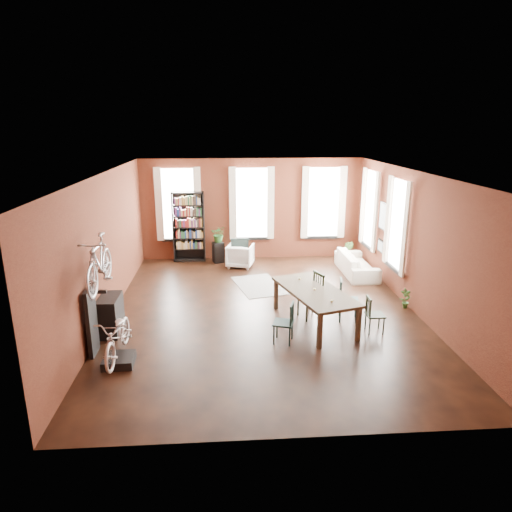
{
  "coord_description": "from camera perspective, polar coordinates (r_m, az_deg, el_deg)",
  "views": [
    {
      "loc": [
        -0.88,
        -9.85,
        4.22
      ],
      "look_at": [
        -0.14,
        0.6,
        1.18
      ],
      "focal_mm": 32.0,
      "sensor_mm": 36.0,
      "label": 1
    }
  ],
  "objects": [
    {
      "name": "bookshelf",
      "position": [
        14.54,
        -8.4,
        3.63
      ],
      "size": [
        1.0,
        0.32,
        2.2
      ],
      "primitive_type": "cube",
      "color": "black",
      "rests_on": "ground"
    },
    {
      "name": "bicycle_hung",
      "position": [
        8.62,
        -19.2,
        1.26
      ],
      "size": [
        0.47,
        1.0,
        1.66
      ],
      "primitive_type": "imported",
      "color": "#A5A8AD",
      "rests_on": "bike_wall_rack"
    },
    {
      "name": "bike_wall_rack",
      "position": [
        9.16,
        -19.87,
        -7.76
      ],
      "size": [
        0.16,
        0.6,
        1.3
      ],
      "primitive_type": "cube",
      "color": "black",
      "rests_on": "ground"
    },
    {
      "name": "plant_stand",
      "position": [
        14.44,
        -4.75,
        0.48
      ],
      "size": [
        0.4,
        0.4,
        0.64
      ],
      "primitive_type": "cube",
      "rotation": [
        0.0,
        0.0,
        0.3
      ],
      "color": "black",
      "rests_on": "ground"
    },
    {
      "name": "room",
      "position": [
        10.73,
        2.06,
        4.99
      ],
      "size": [
        9.0,
        9.04,
        3.22
      ],
      "color": "black",
      "rests_on": "ground"
    },
    {
      "name": "bicycle_floor",
      "position": [
        8.49,
        -17.07,
        -7.26
      ],
      "size": [
        0.57,
        0.84,
        1.57
      ],
      "primitive_type": "imported",
      "rotation": [
        0.0,
        0.0,
        -0.03
      ],
      "color": "beige",
      "rests_on": "bike_trainer"
    },
    {
      "name": "plant_on_stand",
      "position": [
        14.34,
        -4.65,
        2.55
      ],
      "size": [
        0.53,
        0.57,
        0.41
      ],
      "primitive_type": "imported",
      "rotation": [
        0.0,
        0.0,
        -0.11
      ],
      "color": "#275D25",
      "rests_on": "plant_stand"
    },
    {
      "name": "striped_rug",
      "position": [
        12.38,
        0.34,
        -3.7
      ],
      "size": [
        1.5,
        1.98,
        0.01
      ],
      "primitive_type": "cube",
      "rotation": [
        0.0,
        0.0,
        0.24
      ],
      "color": "black",
      "rests_on": "ground"
    },
    {
      "name": "console_table",
      "position": [
        10.03,
        -17.72,
        -7.02
      ],
      "size": [
        0.4,
        0.8,
        0.8
      ],
      "primitive_type": "cube",
      "color": "black",
      "rests_on": "ground"
    },
    {
      "name": "dining_chair_c",
      "position": [
        9.9,
        14.66,
        -7.11
      ],
      "size": [
        0.36,
        0.36,
        0.78
      ],
      "primitive_type": "cube",
      "rotation": [
        0.0,
        0.0,
        1.56
      ],
      "color": "black",
      "rests_on": "ground"
    },
    {
      "name": "dining_table",
      "position": [
        10.05,
        7.25,
        -6.34
      ],
      "size": [
        1.67,
        2.5,
        0.78
      ],
      "primitive_type": "cube",
      "rotation": [
        0.0,
        0.0,
        0.29
      ],
      "color": "#483D2B",
      "rests_on": "ground"
    },
    {
      "name": "white_armchair",
      "position": [
        13.92,
        -2.0,
        0.19
      ],
      "size": [
        0.9,
        0.86,
        0.77
      ],
      "primitive_type": "imported",
      "rotation": [
        0.0,
        0.0,
        2.88
      ],
      "color": "silver",
      "rests_on": "ground"
    },
    {
      "name": "dining_chair_a",
      "position": [
        9.17,
        3.43,
        -8.32
      ],
      "size": [
        0.48,
        0.48,
        0.84
      ],
      "primitive_type": "cube",
      "rotation": [
        0.0,
        0.0,
        -1.87
      ],
      "color": "#1A3A3A",
      "rests_on": "ground"
    },
    {
      "name": "dining_chair_d",
      "position": [
        10.34,
        11.49,
        -5.43
      ],
      "size": [
        0.52,
        0.52,
        0.93
      ],
      "primitive_type": "cube",
      "rotation": [
        0.0,
        0.0,
        1.35
      ],
      "color": "#1A3A39",
      "rests_on": "ground"
    },
    {
      "name": "dining_chair_b",
      "position": [
        10.33,
        6.79,
        -4.96
      ],
      "size": [
        0.61,
        0.61,
        1.03
      ],
      "primitive_type": "cube",
      "rotation": [
        0.0,
        0.0,
        -1.22
      ],
      "color": "black",
      "rests_on": "ground"
    },
    {
      "name": "plant_small",
      "position": [
        11.46,
        18.11,
        -5.79
      ],
      "size": [
        0.31,
        0.51,
        0.17
      ],
      "primitive_type": "imported",
      "rotation": [
        0.0,
        0.0,
        0.12
      ],
      "color": "#2D5C24",
      "rests_on": "ground"
    },
    {
      "name": "cream_sofa",
      "position": [
        13.57,
        12.5,
        -0.51
      ],
      "size": [
        0.61,
        2.08,
        0.81
      ],
      "primitive_type": "imported",
      "rotation": [
        0.0,
        0.0,
        1.57
      ],
      "color": "beige",
      "rests_on": "ground"
    },
    {
      "name": "plant_by_sofa",
      "position": [
        14.63,
        11.22,
        -0.23
      ],
      "size": [
        0.61,
        0.81,
        0.32
      ],
      "primitive_type": "imported",
      "rotation": [
        0.0,
        0.0,
        -0.33
      ],
      "color": "#2F5522",
      "rests_on": "ground"
    },
    {
      "name": "bike_trainer",
      "position": [
        8.87,
        -16.75,
        -12.38
      ],
      "size": [
        0.56,
        0.56,
        0.16
      ],
      "primitive_type": "cube",
      "rotation": [
        0.0,
        0.0,
        0.03
      ],
      "color": "black",
      "rests_on": "ground"
    }
  ]
}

